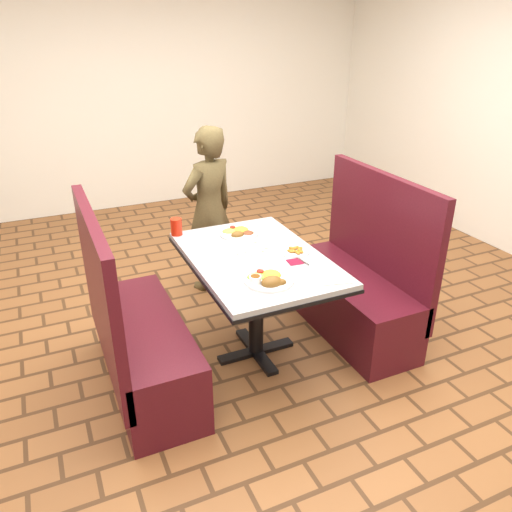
# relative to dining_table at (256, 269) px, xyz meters

# --- Properties ---
(room) EXTENTS (7.00, 7.04, 2.82)m
(room) POSITION_rel_dining_table_xyz_m (0.00, 0.00, 1.26)
(room) COLOR #935A30
(room) RESTS_ON ground
(dining_table) EXTENTS (0.81, 1.21, 0.75)m
(dining_table) POSITION_rel_dining_table_xyz_m (0.00, 0.00, 0.00)
(dining_table) COLOR #ABAEB0
(dining_table) RESTS_ON ground
(booth_bench_left) EXTENTS (0.47, 1.20, 1.17)m
(booth_bench_left) POSITION_rel_dining_table_xyz_m (-0.80, 0.00, -0.32)
(booth_bench_left) COLOR #4F121C
(booth_bench_left) RESTS_ON ground
(booth_bench_right) EXTENTS (0.47, 1.20, 1.17)m
(booth_bench_right) POSITION_rel_dining_table_xyz_m (0.80, 0.00, -0.32)
(booth_bench_right) COLOR #4F121C
(booth_bench_right) RESTS_ON ground
(diner_person) EXTENTS (0.59, 0.49, 1.39)m
(diner_person) POSITION_rel_dining_table_xyz_m (0.06, 1.08, 0.04)
(diner_person) COLOR brown
(diner_person) RESTS_ON ground
(near_dinner_plate) EXTENTS (0.29, 0.29, 0.09)m
(near_dinner_plate) POSITION_rel_dining_table_xyz_m (-0.08, -0.35, 0.13)
(near_dinner_plate) COLOR white
(near_dinner_plate) RESTS_ON dining_table
(far_dinner_plate) EXTENTS (0.27, 0.27, 0.07)m
(far_dinner_plate) POSITION_rel_dining_table_xyz_m (0.04, 0.38, 0.12)
(far_dinner_plate) COLOR white
(far_dinner_plate) RESTS_ON dining_table
(plantain_plate) EXTENTS (0.18, 0.18, 0.03)m
(plantain_plate) POSITION_rel_dining_table_xyz_m (0.26, -0.06, 0.11)
(plantain_plate) COLOR white
(plantain_plate) RESTS_ON dining_table
(maroon_napkin) EXTENTS (0.10, 0.10, 0.00)m
(maroon_napkin) POSITION_rel_dining_table_xyz_m (0.18, -0.18, 0.10)
(maroon_napkin) COLOR maroon
(maroon_napkin) RESTS_ON dining_table
(spoon_utensil) EXTENTS (0.02, 0.13, 0.00)m
(spoon_utensil) POSITION_rel_dining_table_xyz_m (0.23, -0.20, 0.10)
(spoon_utensil) COLOR silver
(spoon_utensil) RESTS_ON dining_table
(red_tumbler) EXTENTS (0.08, 0.08, 0.12)m
(red_tumbler) POSITION_rel_dining_table_xyz_m (-0.36, 0.55, 0.16)
(red_tumbler) COLOR red
(red_tumbler) RESTS_ON dining_table
(paper_napkin) EXTENTS (0.20, 0.17, 0.01)m
(paper_napkin) POSITION_rel_dining_table_xyz_m (0.28, -0.48, 0.10)
(paper_napkin) COLOR white
(paper_napkin) RESTS_ON dining_table
(knife_utensil) EXTENTS (0.02, 0.19, 0.00)m
(knife_utensil) POSITION_rel_dining_table_xyz_m (-0.06, -0.37, 0.11)
(knife_utensil) COLOR silver
(knife_utensil) RESTS_ON dining_table
(fork_utensil) EXTENTS (0.01, 0.15, 0.00)m
(fork_utensil) POSITION_rel_dining_table_xyz_m (-0.05, -0.37, 0.11)
(fork_utensil) COLOR silver
(fork_utensil) RESTS_ON dining_table
(lettuce_shreds) EXTENTS (0.28, 0.32, 0.00)m
(lettuce_shreds) POSITION_rel_dining_table_xyz_m (0.04, 0.06, 0.10)
(lettuce_shreds) COLOR #87BB4A
(lettuce_shreds) RESTS_ON dining_table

